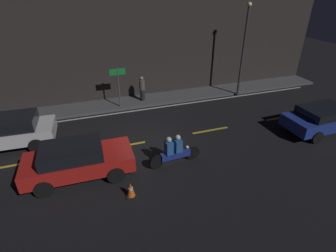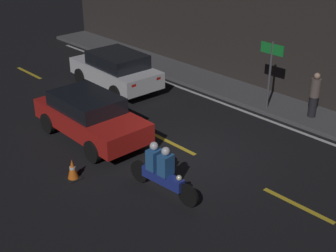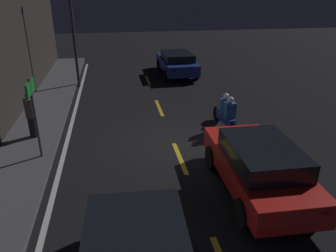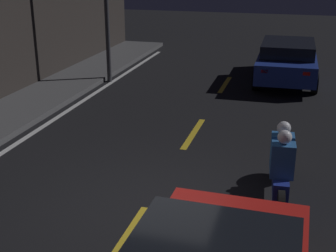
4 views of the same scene
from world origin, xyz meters
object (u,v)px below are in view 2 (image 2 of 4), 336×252
taxi_red (90,115)px  pedestrian (314,95)px  traffic_cone_near (73,169)px  sedan_white (116,69)px  shop_sign (271,62)px  motorcycle (161,171)px

taxi_red → pedestrian: bearing=57.7°
taxi_red → traffic_cone_near: 2.50m
sedan_white → shop_sign: (5.49, 2.47, 1.04)m
taxi_red → shop_sign: (2.61, 5.72, 1.07)m
motorcycle → pedestrian: bearing=83.1°
sedan_white → motorcycle: 7.66m
pedestrian → traffic_cone_near: bearing=-106.8°
sedan_white → pedestrian: pedestrian is taller
traffic_cone_near → pedestrian: 8.38m
pedestrian → sedan_white: bearing=-157.0°
motorcycle → traffic_cone_near: motorcycle is taller
motorcycle → pedestrian: (0.31, 6.71, 0.29)m
taxi_red → shop_sign: size_ratio=1.72×
taxi_red → pedestrian: (4.10, 6.22, 0.17)m
pedestrian → taxi_red: bearing=-123.4°
motorcycle → shop_sign: shop_sign is taller
sedan_white → pedestrian: 7.60m
taxi_red → traffic_cone_near: taxi_red is taller
motorcycle → traffic_cone_near: bearing=-152.7°
motorcycle → pedestrian: 6.72m
sedan_white → taxi_red: 4.35m
traffic_cone_near → shop_sign: size_ratio=0.25×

